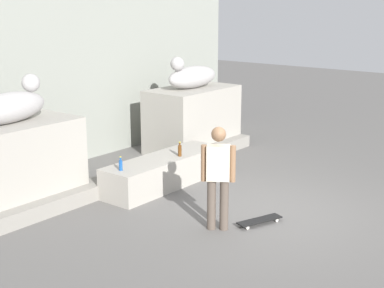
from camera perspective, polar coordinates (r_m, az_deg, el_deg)
name	(u,v)px	position (r m, az deg, el deg)	size (l,w,h in m)	color
ground_plane	(270,213)	(9.74, 7.93, -7.02)	(40.00, 40.00, 0.00)	#605E5B
facade_wall	(60,23)	(12.62, -13.25, 11.92)	(10.74, 0.60, 6.13)	gray
pedestal_left	(13,165)	(10.20, -17.76, -2.10)	(2.27, 1.28, 1.51)	#A39E93
pedestal_right	(193,119)	(13.52, 0.06, 2.56)	(2.27, 1.28, 1.51)	#A39E93
statue_reclining_left	(10,106)	(9.99, -18.06, 3.68)	(1.67, 0.79, 0.78)	#ACA8A6
statue_reclining_right	(192,76)	(13.32, -0.03, 6.92)	(1.61, 0.59, 0.78)	#ACA8A6
ledge_block	(164,171)	(10.97, -2.84, -2.78)	(2.78, 0.79, 0.59)	#A39E93
skater	(218,174)	(8.72, 2.68, -3.05)	(0.36, 0.47, 1.67)	brown
skateboard	(260,220)	(9.26, 6.90, -7.72)	(0.82, 0.46, 0.08)	black
bottle_blue	(121,165)	(10.07, -7.27, -2.12)	(0.07, 0.07, 0.26)	#194C99
bottle_brown	(180,150)	(10.89, -1.25, -0.65)	(0.07, 0.07, 0.29)	#593314
stair_step	(141,173)	(11.42, -5.18, -2.96)	(7.28, 0.50, 0.27)	gray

